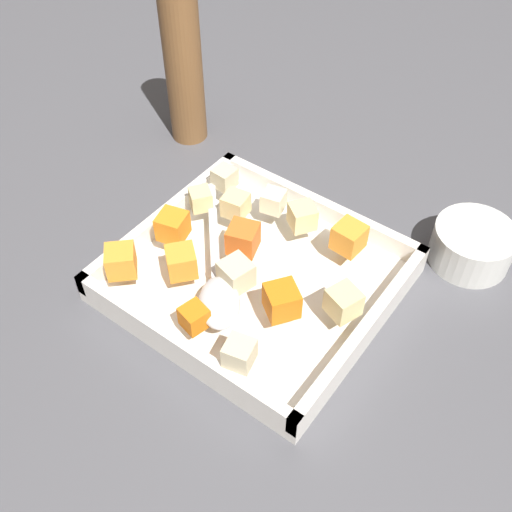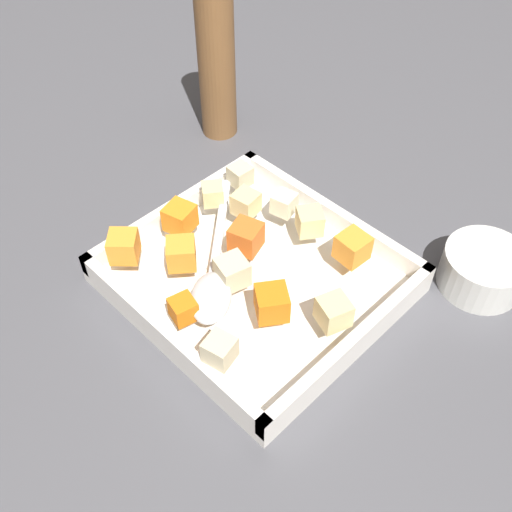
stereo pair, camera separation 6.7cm
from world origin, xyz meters
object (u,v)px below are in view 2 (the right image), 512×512
pepper_mill (216,62)px  baking_dish (256,279)px  small_prep_bowl (483,270)px  serving_spoon (212,288)px

pepper_mill → baking_dish: bearing=-34.8°
pepper_mill → small_prep_bowl: pepper_mill is taller
baking_dish → serving_spoon: size_ratio=1.54×
baking_dish → small_prep_bowl: bearing=45.7°
baking_dish → serving_spoon: (-0.00, -0.06, 0.04)m
serving_spoon → small_prep_bowl: bearing=-77.4°
small_prep_bowl → pepper_mill: bearing=-178.7°
serving_spoon → baking_dish: bearing=-42.0°
pepper_mill → small_prep_bowl: bearing=1.3°
serving_spoon → small_prep_bowl: 0.31m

